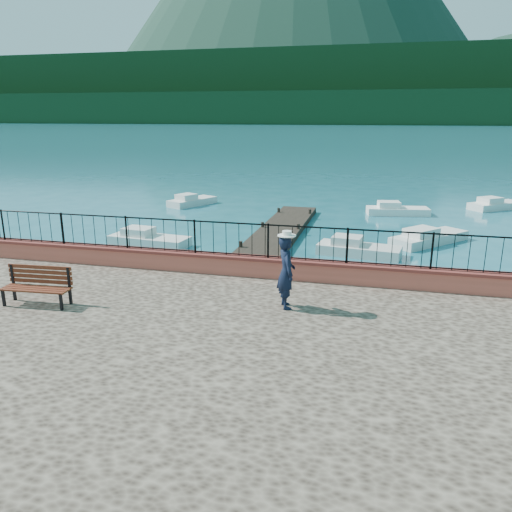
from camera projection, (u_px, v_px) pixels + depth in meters
The scene contains 15 objects.
ground at pixel (244, 379), 11.16m from camera, with size 2000.00×2000.00×0.00m, color #19596B.
parapet at pixel (278, 268), 14.20m from camera, with size 28.00×0.46×0.58m, color #C75847.
railing at pixel (279, 242), 13.99m from camera, with size 27.00×0.05×0.95m, color black.
dock at pixel (271, 240), 22.78m from camera, with size 2.00×16.00×0.30m, color #2D231C.
far_forest at pixel (381, 108), 288.55m from camera, with size 900.00×60.00×18.00m, color black.
foothills at pixel (383, 89), 340.95m from camera, with size 900.00×120.00×44.00m, color black.
park_bench at pixel (38, 293), 12.20m from camera, with size 1.72×0.67×0.94m.
person at pixel (286, 272), 11.87m from camera, with size 0.65×0.43×1.78m, color black.
hat at pixel (287, 233), 11.61m from camera, with size 0.44×0.44×0.12m, color white.
boat_0 at pixel (149, 237), 22.43m from camera, with size 3.66×1.30×0.80m, color silver.
boat_1 at pixel (359, 246), 20.86m from camera, with size 3.40×1.30×0.80m, color silver.
boat_2 at pixel (429, 235), 22.83m from camera, with size 4.14×1.30×0.80m, color silver.
boat_3 at pixel (192, 199), 32.39m from camera, with size 3.29×1.30×0.80m, color silver.
boat_4 at pixel (398, 208), 29.28m from camera, with size 3.53×1.30×0.80m, color white.
boat_5 at pixel (496, 203), 31.03m from camera, with size 3.56×1.30×0.80m, color silver.
Camera 1 is at (2.68, -9.61, 5.71)m, focal length 35.00 mm.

